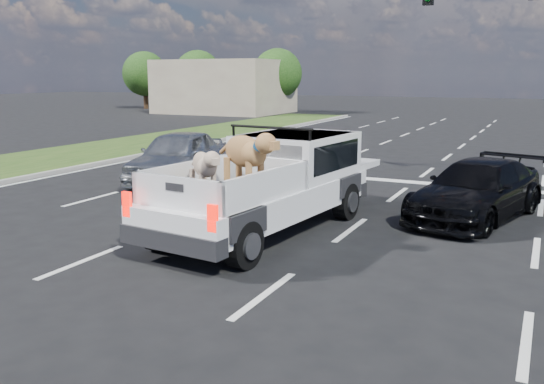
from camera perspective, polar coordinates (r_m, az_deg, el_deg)
The scene contains 10 objects.
ground at distance 9.36m, azimuth -10.51°, elevation -8.31°, with size 160.00×160.00×0.00m, color black.
road_markings at distance 14.94m, azimuth 4.49°, elevation -0.66°, with size 17.75×60.00×0.01m.
curb_left at distance 19.63m, azimuth -21.59°, elevation 1.68°, with size 0.15×60.00×0.14m, color gray.
building_left at distance 49.94m, azimuth -4.68°, elevation 10.36°, with size 10.00×8.00×4.40m, color tan.
tree_far_a at distance 57.23m, azimuth -12.50°, elevation 11.36°, with size 4.20×4.20×5.40m.
tree_far_b at distance 53.74m, azimuth -7.36°, elevation 11.54°, with size 4.20×4.20×5.40m.
tree_far_c at distance 49.83m, azimuth 0.54°, elevation 11.64°, with size 4.20×4.20×5.40m.
pickup_truck at distance 11.68m, azimuth -0.31°, elevation 1.01°, with size 2.67×5.91×2.14m.
silver_sedan at distance 17.41m, azimuth -9.31°, elevation 3.52°, with size 1.83×4.55×1.55m, color #B0B3B7.
black_coupe at distance 13.52m, azimuth 19.64°, elevation 0.18°, with size 1.81×4.45×1.29m, color black.
Camera 1 is at (5.29, -7.06, 3.14)m, focal length 38.00 mm.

